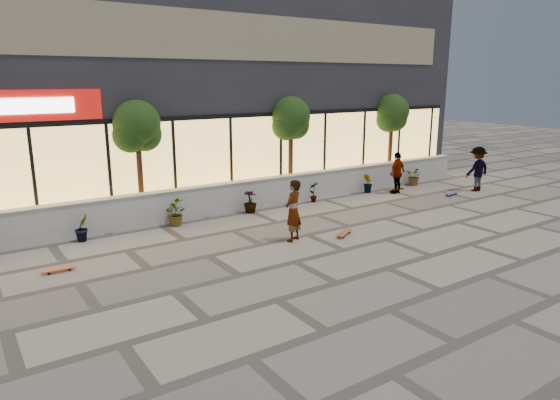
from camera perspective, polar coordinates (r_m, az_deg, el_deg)
ground at (r=12.67m, az=12.19°, el=-7.64°), size 80.00×80.00×0.00m
planter_wall at (r=17.84m, az=-4.07°, el=0.60°), size 22.00×0.42×1.04m
retail_building at (r=22.31m, az=-11.49°, el=12.61°), size 24.00×9.17×8.50m
shrub_b at (r=15.39m, az=-21.70°, el=-2.92°), size 0.57×0.57×0.81m
shrub_c at (r=16.16m, az=-12.01°, el=-1.48°), size 0.68×0.77×0.81m
shrub_d at (r=17.36m, az=-3.44°, el=-0.16°), size 0.64×0.64×0.81m
shrub_e at (r=18.90m, az=3.89°, el=0.97°), size 0.46×0.35×0.81m
shrub_f at (r=20.70m, az=10.02°, el=1.90°), size 0.55×0.57×0.81m
shrub_g at (r=22.71m, az=15.13°, el=2.66°), size 0.77×0.84×0.81m
tree_midwest at (r=16.67m, az=-16.02°, el=7.78°), size 1.60×1.50×3.92m
tree_mideast at (r=19.39m, az=1.24°, el=9.03°), size 1.60×1.50×3.92m
tree_east at (r=23.00m, az=12.66°, el=9.43°), size 1.60×1.50×3.92m
skater_center at (r=14.20m, az=1.52°, el=-1.23°), size 0.77×0.67×1.79m
skater_right_near at (r=20.79m, az=13.25°, el=3.03°), size 1.05×0.60×1.69m
skater_right_far at (r=22.25m, az=21.62°, el=3.31°), size 1.24×0.77×1.85m
skateboard_center at (r=15.00m, az=7.36°, el=-3.73°), size 0.86×0.61×0.10m
skateboard_left at (r=13.26m, az=-23.95°, el=-7.23°), size 0.76×0.23×0.09m
skateboard_right_near at (r=21.65m, az=13.31°, el=1.38°), size 0.85×0.32×0.10m
skateboard_right_far at (r=21.20m, az=19.02°, el=0.74°), size 0.85×0.37×0.10m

